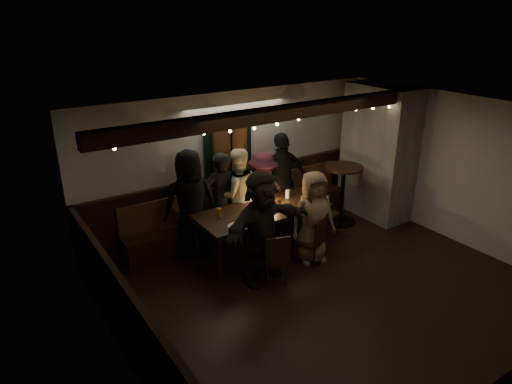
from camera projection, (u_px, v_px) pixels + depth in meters
room at (319, 180)px, 8.14m from camera, size 6.02×5.01×2.62m
dining_table at (263, 213)px, 7.61m from camera, size 2.26×0.97×0.98m
chair_near_left at (276, 257)px, 6.81m from camera, size 0.47×0.47×0.83m
chair_near_right at (315, 238)px, 7.37m from camera, size 0.49×0.49×0.82m
chair_end at (322, 211)px, 8.28m from camera, size 0.48×0.48×0.89m
high_top at (343, 187)px, 8.74m from camera, size 0.72×0.72×1.15m
person_a at (191, 204)px, 7.53m from camera, size 1.02×0.80×1.83m
person_b at (221, 199)px, 7.93m from camera, size 0.62×0.41×1.68m
person_c at (237, 195)px, 8.08m from camera, size 0.93×0.79×1.70m
person_d at (263, 193)px, 8.38m from camera, size 1.10×0.77×1.54m
person_e at (282, 181)px, 8.51m from camera, size 1.11×0.52×1.85m
person_f at (262, 227)px, 6.78m from camera, size 1.72×0.83×1.78m
person_g at (313, 217)px, 7.36m from camera, size 0.85×0.65×1.56m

